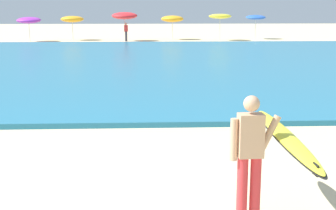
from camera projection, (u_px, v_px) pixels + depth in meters
sea at (118, 62)px, 25.25m from camera, size 120.00×28.00×0.14m
surfer_with_board at (268, 146)px, 6.52m from camera, size 1.02×2.56×1.73m
beach_umbrella_0 at (29, 20)px, 40.67m from camera, size 2.03×2.07×2.14m
beach_umbrella_1 at (72, 19)px, 42.35m from camera, size 2.02×2.02×2.14m
beach_umbrella_2 at (125, 16)px, 41.42m from camera, size 2.20×2.24×2.54m
beach_umbrella_3 at (172, 19)px, 43.19m from camera, size 2.02×2.03×2.18m
beach_umbrella_4 at (220, 16)px, 42.02m from camera, size 2.00×2.01×2.35m
beach_umbrella_5 at (256, 17)px, 43.94m from camera, size 1.82×1.84×2.24m
beachgoer_near_row_left at (126, 31)px, 41.31m from camera, size 0.32×0.20×1.58m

